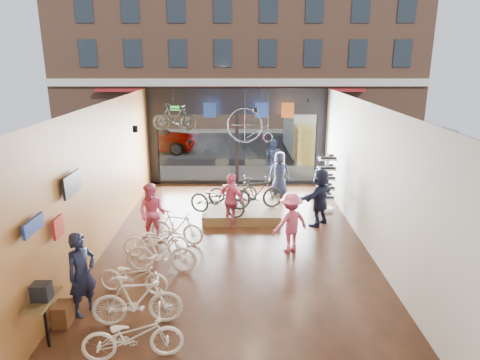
{
  "coord_description": "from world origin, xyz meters",
  "views": [
    {
      "loc": [
        0.09,
        -10.73,
        4.93
      ],
      "look_at": [
        0.11,
        1.4,
        1.45
      ],
      "focal_mm": 32.0,
      "sensor_mm": 36.0,
      "label": 1
    }
  ],
  "objects_px": {
    "floor_bike_1": "(137,300)",
    "display_bike_mid": "(257,193)",
    "customer_4": "(280,173)",
    "sunglasses_rack": "(326,183)",
    "street_car": "(149,137)",
    "customer_2": "(232,200)",
    "floor_bike_4": "(156,241)",
    "display_bike_left": "(217,200)",
    "display_platform": "(241,212)",
    "floor_bike_3": "(161,252)",
    "floor_bike_2": "(133,276)",
    "floor_bike_5": "(177,227)",
    "penny_farthing": "(252,126)",
    "customer_3": "(291,223)",
    "box_truck": "(312,130)",
    "floor_bike_0": "(133,335)",
    "hung_bike": "(174,117)",
    "customer_1": "(152,213)",
    "customer_0": "(82,274)",
    "customer_5": "(320,197)",
    "display_bike_right": "(233,190)"
  },
  "relations": [
    {
      "from": "floor_bike_3",
      "to": "customer_1",
      "type": "bearing_deg",
      "value": 20.26
    },
    {
      "from": "display_bike_mid",
      "to": "floor_bike_1",
      "type": "bearing_deg",
      "value": 143.48
    },
    {
      "from": "floor_bike_1",
      "to": "customer_0",
      "type": "xyz_separation_m",
      "value": [
        -1.14,
        0.38,
        0.35
      ]
    },
    {
      "from": "display_bike_mid",
      "to": "hung_bike",
      "type": "relative_size",
      "value": 1.09
    },
    {
      "from": "customer_1",
      "to": "sunglasses_rack",
      "type": "xyz_separation_m",
      "value": [
        5.24,
        2.48,
        0.12
      ]
    },
    {
      "from": "street_car",
      "to": "floor_bike_1",
      "type": "bearing_deg",
      "value": -169.35
    },
    {
      "from": "floor_bike_3",
      "to": "penny_farthing",
      "type": "xyz_separation_m",
      "value": [
        2.31,
        6.38,
        2.0
      ]
    },
    {
      "from": "floor_bike_2",
      "to": "display_bike_mid",
      "type": "distance_m",
      "value": 5.38
    },
    {
      "from": "display_bike_left",
      "to": "display_platform",
      "type": "bearing_deg",
      "value": -25.64
    },
    {
      "from": "floor_bike_1",
      "to": "display_bike_mid",
      "type": "bearing_deg",
      "value": -29.75
    },
    {
      "from": "box_truck",
      "to": "floor_bike_0",
      "type": "bearing_deg",
      "value": -109.58
    },
    {
      "from": "customer_2",
      "to": "floor_bike_4",
      "type": "bearing_deg",
      "value": 85.93
    },
    {
      "from": "customer_4",
      "to": "sunglasses_rack",
      "type": "xyz_separation_m",
      "value": [
        1.36,
        -1.81,
        0.15
      ]
    },
    {
      "from": "display_bike_left",
      "to": "customer_5",
      "type": "xyz_separation_m",
      "value": [
        3.09,
        -0.04,
        0.1
      ]
    },
    {
      "from": "floor_bike_3",
      "to": "floor_bike_5",
      "type": "distance_m",
      "value": 1.66
    },
    {
      "from": "customer_1",
      "to": "customer_4",
      "type": "xyz_separation_m",
      "value": [
        3.88,
        4.29,
        -0.02
      ]
    },
    {
      "from": "display_bike_left",
      "to": "customer_5",
      "type": "bearing_deg",
      "value": -67.18
    },
    {
      "from": "street_car",
      "to": "display_bike_right",
      "type": "relative_size",
      "value": 3.01
    },
    {
      "from": "display_bike_left",
      "to": "hung_bike",
      "type": "bearing_deg",
      "value": 54.91
    },
    {
      "from": "box_truck",
      "to": "customer_3",
      "type": "height_order",
      "value": "box_truck"
    },
    {
      "from": "customer_3",
      "to": "customer_1",
      "type": "bearing_deg",
      "value": -36.58
    },
    {
      "from": "floor_bike_0",
      "to": "display_bike_left",
      "type": "distance_m",
      "value": 6.22
    },
    {
      "from": "floor_bike_0",
      "to": "display_bike_left",
      "type": "height_order",
      "value": "display_bike_left"
    },
    {
      "from": "floor_bike_2",
      "to": "hung_bike",
      "type": "relative_size",
      "value": 0.99
    },
    {
      "from": "display_bike_mid",
      "to": "customer_3",
      "type": "distance_m",
      "value": 2.57
    },
    {
      "from": "floor_bike_5",
      "to": "display_platform",
      "type": "distance_m",
      "value": 2.72
    },
    {
      "from": "customer_3",
      "to": "customer_5",
      "type": "bearing_deg",
      "value": -147.63
    },
    {
      "from": "display_bike_mid",
      "to": "sunglasses_rack",
      "type": "relative_size",
      "value": 0.91
    },
    {
      "from": "display_bike_left",
      "to": "customer_4",
      "type": "bearing_deg",
      "value": -12.01
    },
    {
      "from": "customer_1",
      "to": "sunglasses_rack",
      "type": "relative_size",
      "value": 0.87
    },
    {
      "from": "floor_bike_0",
      "to": "customer_0",
      "type": "xyz_separation_m",
      "value": [
        -1.29,
        1.34,
        0.42
      ]
    },
    {
      "from": "customer_1",
      "to": "customer_4",
      "type": "relative_size",
      "value": 1.03
    },
    {
      "from": "floor_bike_4",
      "to": "customer_0",
      "type": "relative_size",
      "value": 0.97
    },
    {
      "from": "box_truck",
      "to": "customer_1",
      "type": "distance_m",
      "value": 12.37
    },
    {
      "from": "display_bike_mid",
      "to": "customer_0",
      "type": "bearing_deg",
      "value": 132.77
    },
    {
      "from": "box_truck",
      "to": "hung_bike",
      "type": "bearing_deg",
      "value": -131.56
    },
    {
      "from": "floor_bike_0",
      "to": "floor_bike_3",
      "type": "relative_size",
      "value": 1.01
    },
    {
      "from": "customer_4",
      "to": "customer_3",
      "type": "bearing_deg",
      "value": 99.1
    },
    {
      "from": "display_bike_left",
      "to": "display_bike_right",
      "type": "bearing_deg",
      "value": 1.96
    },
    {
      "from": "display_platform",
      "to": "customer_4",
      "type": "height_order",
      "value": "customer_4"
    },
    {
      "from": "customer_2",
      "to": "customer_3",
      "type": "distance_m",
      "value": 2.32
    },
    {
      "from": "customer_3",
      "to": "customer_4",
      "type": "distance_m",
      "value": 4.91
    },
    {
      "from": "box_truck",
      "to": "customer_2",
      "type": "relative_size",
      "value": 4.16
    },
    {
      "from": "floor_bike_2",
      "to": "sunglasses_rack",
      "type": "relative_size",
      "value": 0.82
    },
    {
      "from": "display_bike_mid",
      "to": "customer_3",
      "type": "bearing_deg",
      "value": -175.02
    },
    {
      "from": "sunglasses_rack",
      "to": "floor_bike_3",
      "type": "bearing_deg",
      "value": -147.53
    },
    {
      "from": "customer_1",
      "to": "street_car",
      "type": "bearing_deg",
      "value": 116.06
    },
    {
      "from": "street_car",
      "to": "customer_4",
      "type": "distance_m",
      "value": 9.79
    },
    {
      "from": "customer_0",
      "to": "customer_1",
      "type": "distance_m",
      "value": 3.55
    },
    {
      "from": "floor_bike_4",
      "to": "customer_3",
      "type": "distance_m",
      "value": 3.5
    }
  ]
}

